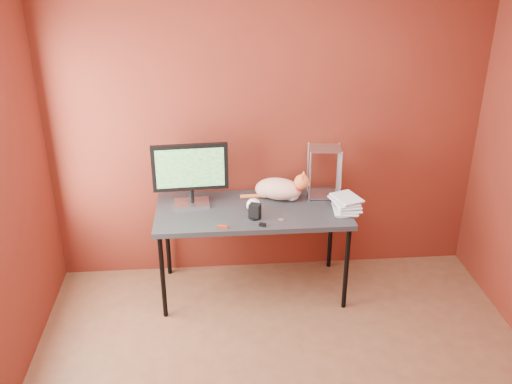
{
  "coord_description": "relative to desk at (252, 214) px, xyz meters",
  "views": [
    {
      "loc": [
        -0.45,
        -2.58,
        2.74
      ],
      "look_at": [
        -0.14,
        1.15,
        0.99
      ],
      "focal_mm": 40.0,
      "sensor_mm": 36.0,
      "label": 1
    }
  ],
  "objects": [
    {
      "name": "monitor",
      "position": [
        -0.47,
        0.11,
        0.33
      ],
      "size": [
        0.58,
        0.2,
        0.5
      ],
      "rotation": [
        0.0,
        0.0,
        0.06
      ],
      "color": "#B4B4B9",
      "rests_on": "desk"
    },
    {
      "name": "skull_mug",
      "position": [
        0.0,
        -0.05,
        0.11
      ],
      "size": [
        0.11,
        0.12,
        0.11
      ],
      "rotation": [
        0.0,
        0.0,
        0.31
      ],
      "color": "silver",
      "rests_on": "desk"
    },
    {
      "name": "washer",
      "position": [
        0.2,
        -0.2,
        0.05
      ],
      "size": [
        0.04,
        0.04,
        0.0
      ],
      "primitive_type": "cylinder",
      "color": "#B4B4B9",
      "rests_on": "desk"
    },
    {
      "name": "wire_rack",
      "position": [
        0.59,
        0.19,
        0.26
      ],
      "size": [
        0.26,
        0.22,
        0.42
      ],
      "rotation": [
        0.0,
        0.0,
        -0.09
      ],
      "color": "#B4B4B9",
      "rests_on": "desk"
    },
    {
      "name": "room",
      "position": [
        0.15,
        -1.37,
        0.75
      ],
      "size": [
        3.52,
        3.52,
        2.61
      ],
      "color": "brown",
      "rests_on": "ground"
    },
    {
      "name": "cat",
      "position": [
        0.23,
        0.16,
        0.14
      ],
      "size": [
        0.54,
        0.32,
        0.26
      ],
      "rotation": [
        0.0,
        0.0,
        -0.4
      ],
      "color": "#D3592C",
      "rests_on": "desk"
    },
    {
      "name": "pocket_knife",
      "position": [
        -0.24,
        -0.29,
        0.06
      ],
      "size": [
        0.08,
        0.04,
        0.02
      ],
      "primitive_type": "cube",
      "rotation": [
        0.0,
        0.0,
        -0.32
      ],
      "color": "#A11E0C",
      "rests_on": "desk"
    },
    {
      "name": "desk",
      "position": [
        0.0,
        0.0,
        0.0
      ],
      "size": [
        1.5,
        0.7,
        0.75
      ],
      "color": "black",
      "rests_on": "ground"
    },
    {
      "name": "black_gadget",
      "position": [
        0.05,
        -0.29,
        0.06
      ],
      "size": [
        0.06,
        0.05,
        0.02
      ],
      "primitive_type": "cube",
      "rotation": [
        0.0,
        0.0,
        -0.43
      ],
      "color": "black",
      "rests_on": "desk"
    },
    {
      "name": "speaker",
      "position": [
        0.01,
        -0.16,
        0.1
      ],
      "size": [
        0.1,
        0.1,
        0.11
      ],
      "rotation": [
        0.0,
        0.0,
        -0.39
      ],
      "color": "black",
      "rests_on": "desk"
    },
    {
      "name": "book_stack",
      "position": [
        0.63,
        -0.08,
        0.64
      ],
      "size": [
        0.25,
        0.28,
        1.19
      ],
      "rotation": [
        0.0,
        0.0,
        0.13
      ],
      "color": "beige",
      "rests_on": "desk"
    }
  ]
}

